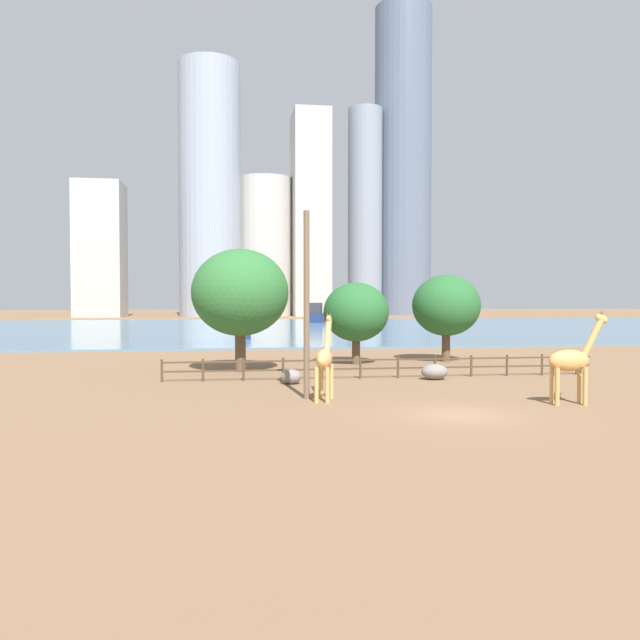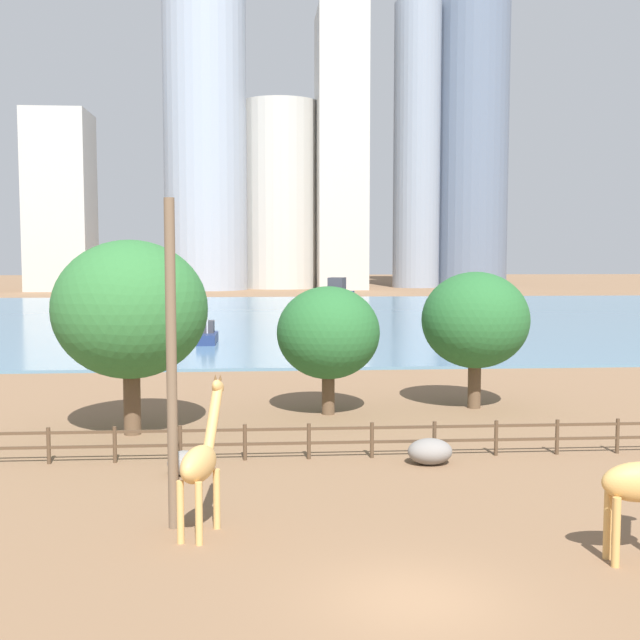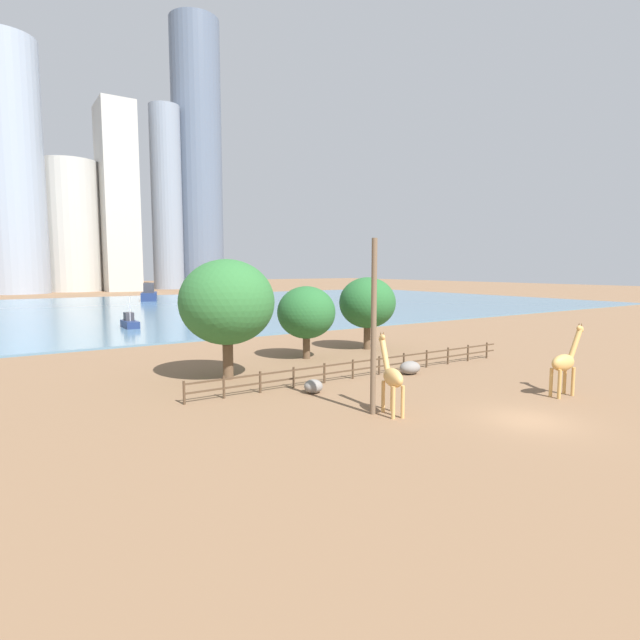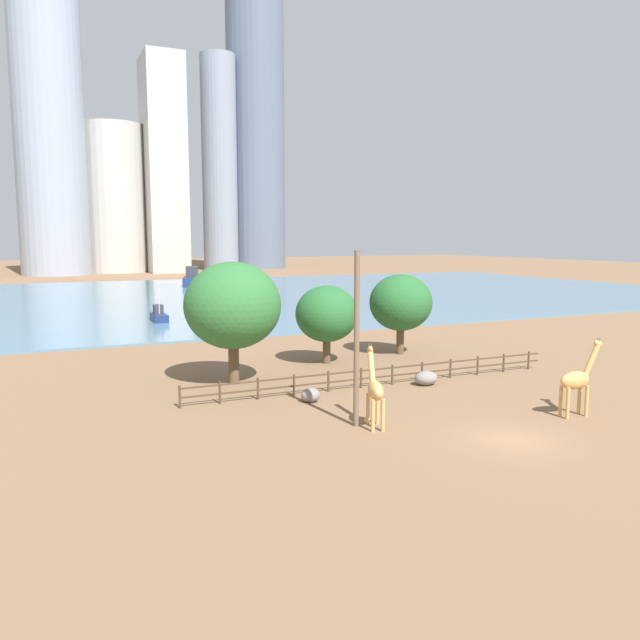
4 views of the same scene
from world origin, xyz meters
The scene contains 19 objects.
ground_plane centered at (0.00, 80.00, 0.00)m, with size 400.00×400.00×0.00m, color brown.
harbor_water centered at (0.00, 77.00, 0.10)m, with size 180.00×86.00×0.20m, color slate.
giraffe_tall centered at (5.87, 1.71, 1.97)m, with size 2.80×0.81×4.19m.
giraffe_companion centered at (-4.83, 4.47, 1.92)m, with size 1.30×2.74×4.06m.
utility_pole centered at (-5.61, 5.00, 4.41)m, with size 0.28×0.28×8.83m, color brown.
boulder_near_fence centered at (-5.83, 10.22, 0.41)m, with size 1.12×1.09×0.81m, color gray.
boulder_by_pole centered at (2.65, 10.97, 0.46)m, with size 1.57×1.22×0.91m, color gray.
enclosure_fence centered at (-0.17, 12.00, 0.76)m, with size 26.12×0.14×1.30m.
tree_left_large centered at (6.94, 21.05, 4.22)m, with size 5.10×5.10×6.54m.
tree_center_broad centered at (-8.52, 16.52, 5.11)m, with size 6.25×6.25×7.95m.
tree_right_tall centered at (-0.17, 20.07, 3.76)m, with size 4.73×4.73×5.91m.
boat_ferry centered at (7.89, 98.95, 1.52)m, with size 5.58×9.40×3.90m.
boat_tug centered at (-7.56, 48.66, 0.82)m, with size 1.53×4.11×3.68m.
skyline_tower_needle centered at (-43.90, 151.68, 18.09)m, with size 12.33×13.45×36.18m, color #B7B2A8.
skyline_block_central centered at (13.96, 155.88, 29.23)m, with size 10.33×15.32×58.46m, color #B7B2A8.
skyline_tower_glass centered at (-14.68, 154.55, 35.26)m, with size 17.24×17.24×70.53m, color #939EAD.
skyline_block_left centered at (45.14, 168.74, 48.05)m, with size 17.88×17.88×96.11m, color slate.
skyline_block_right centered at (31.69, 163.00, 31.32)m, with size 10.43×10.43×62.65m, color gray.
skyline_tower_short centered at (1.13, 161.48, 20.16)m, with size 17.35×17.35×40.32m, color #B7B2A8.
Camera 1 is at (-9.15, -23.99, 4.66)m, focal length 35.00 mm.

